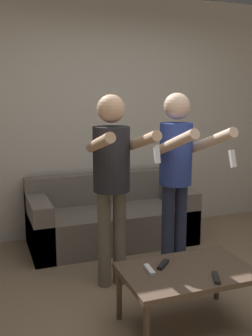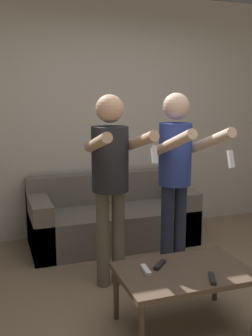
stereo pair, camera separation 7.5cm
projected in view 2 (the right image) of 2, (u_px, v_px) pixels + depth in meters
ground_plane at (195, 325)px, 2.78m from camera, size 14.00×14.00×0.00m
wall_back at (108, 117)px, 4.52m from camera, size 6.40×0.06×2.70m
couch at (112, 219)px, 4.30m from camera, size 1.76×0.78×0.73m
person_standing_left at (111, 170)px, 3.18m from camera, size 0.42×0.69×1.61m
person_standing_right at (176, 166)px, 3.36m from camera, size 0.40×0.76×1.62m
coffee_table at (184, 276)px, 2.69m from camera, size 0.90×0.58×0.43m
remote_near at (212, 278)px, 2.53m from camera, size 0.10×0.15×0.02m
remote_mid at (146, 270)px, 2.66m from camera, size 0.05×0.15×0.02m
remote_far at (160, 265)px, 2.74m from camera, size 0.13×0.13×0.02m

